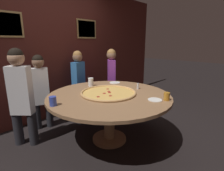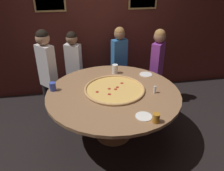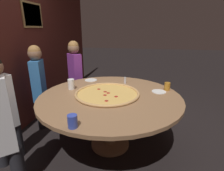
{
  "view_description": "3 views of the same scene",
  "coord_description": "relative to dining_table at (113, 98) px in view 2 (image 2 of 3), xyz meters",
  "views": [
    {
      "loc": [
        -1.76,
        -1.69,
        1.5
      ],
      "look_at": [
        0.04,
        -0.02,
        0.87
      ],
      "focal_mm": 28.0,
      "sensor_mm": 36.0,
      "label": 1
    },
    {
      "loc": [
        -0.47,
        -2.5,
        2.19
      ],
      "look_at": [
        -0.02,
        -0.03,
        0.85
      ],
      "focal_mm": 35.0,
      "sensor_mm": 36.0,
      "label": 2
    },
    {
      "loc": [
        -2.02,
        -0.38,
        1.55
      ],
      "look_at": [
        0.12,
        -0.01,
        0.83
      ],
      "focal_mm": 28.0,
      "sensor_mm": 36.0,
      "label": 3
    }
  ],
  "objects": [
    {
      "name": "white_plate_far_back",
      "position": [
        0.59,
        0.43,
        0.12
      ],
      "size": [
        0.2,
        0.2,
        0.01
      ],
      "primitive_type": "cylinder",
      "color": "white",
      "rests_on": "dining_table"
    },
    {
      "name": "white_plate_left_side",
      "position": [
        0.23,
        -0.62,
        0.12
      ],
      "size": [
        0.19,
        0.19,
        0.01
      ],
      "primitive_type": "cylinder",
      "color": "white",
      "rests_on": "dining_table"
    },
    {
      "name": "diner_side_left",
      "position": [
        -0.5,
        1.14,
        0.1
      ],
      "size": [
        0.34,
        0.24,
        1.29
      ],
      "rotation": [
        0.0,
        0.0,
        2.73
      ],
      "color": "#232328",
      "rests_on": "ground_plane"
    },
    {
      "name": "drink_cup_near_right",
      "position": [
        0.13,
        0.57,
        0.18
      ],
      "size": [
        0.09,
        0.09,
        0.14
      ],
      "primitive_type": "cylinder",
      "color": "white",
      "rests_on": "dining_table"
    },
    {
      "name": "diner_far_right",
      "position": [
        0.33,
        1.19,
        0.12
      ],
      "size": [
        0.35,
        0.21,
        1.31
      ],
      "rotation": [
        0.0,
        0.0,
        -2.87
      ],
      "color": "#232328",
      "rests_on": "ground_plane"
    },
    {
      "name": "dining_table",
      "position": [
        0.0,
        0.0,
        0.0
      ],
      "size": [
        1.78,
        1.78,
        0.74
      ],
      "color": "#936B47",
      "rests_on": "ground_plane"
    },
    {
      "name": "giant_pizza",
      "position": [
        0.02,
        0.04,
        0.12
      ],
      "size": [
        0.82,
        0.82,
        0.03
      ],
      "color": "#EAB75B",
      "rests_on": "dining_table"
    },
    {
      "name": "back_wall",
      "position": [
        0.0,
        1.49,
        0.68
      ],
      "size": [
        6.4,
        0.08,
        2.6
      ],
      "color": "#4C1E19",
      "rests_on": "ground_plane"
    },
    {
      "name": "ground_plane",
      "position": [
        0.0,
        0.0,
        -0.63
      ],
      "size": [
        24.0,
        24.0,
        0.0
      ],
      "primitive_type": "plane",
      "color": "black"
    },
    {
      "name": "diner_far_left",
      "position": [
        -0.92,
        0.83,
        0.17
      ],
      "size": [
        0.33,
        0.35,
        1.41
      ],
      "rotation": [
        0.0,
        0.0,
        2.3
      ],
      "color": "#232328",
      "rests_on": "ground_plane"
    },
    {
      "name": "condiment_shaker",
      "position": [
        0.53,
        -0.14,
        0.16
      ],
      "size": [
        0.04,
        0.04,
        0.1
      ],
      "color": "silver",
      "rests_on": "dining_table"
    },
    {
      "name": "drink_cup_far_right",
      "position": [
        0.33,
        -0.73,
        0.16
      ],
      "size": [
        0.08,
        0.08,
        0.11
      ],
      "primitive_type": "cylinder",
      "color": "#BC7A23",
      "rests_on": "dining_table"
    },
    {
      "name": "drink_cup_beside_pizza",
      "position": [
        -0.79,
        0.17,
        0.17
      ],
      "size": [
        0.09,
        0.09,
        0.12
      ],
      "primitive_type": "cylinder",
      "color": "#384CB7",
      "rests_on": "dining_table"
    },
    {
      "name": "diner_centre_back",
      "position": [
        0.93,
        0.82,
        0.13
      ],
      "size": [
        0.31,
        0.33,
        1.34
      ],
      "rotation": [
        0.0,
        0.0,
        -2.3
      ],
      "color": "#232328",
      "rests_on": "ground_plane"
    }
  ]
}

